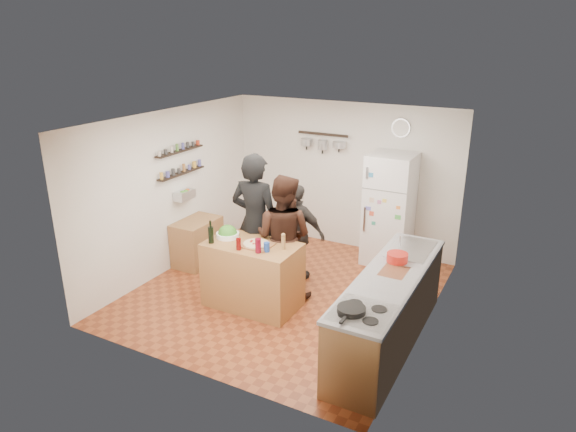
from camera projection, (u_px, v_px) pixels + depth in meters
The scene contains 26 objects.
room_shell at pixel (297, 203), 7.35m from camera, with size 4.20×4.20×4.20m.
prep_island at pixel (253, 275), 6.97m from camera, with size 1.25×0.72×0.91m, color olive.
pizza_board at pixel (256, 245), 6.76m from camera, with size 0.42×0.34×0.02m, color brown.
pizza at pixel (256, 244), 6.75m from camera, with size 0.34×0.34×0.02m, color #D5B78C.
salad_bowl at pixel (228, 235), 7.03m from camera, with size 0.32×0.32×0.06m, color white.
wine_bottle at pixel (211, 235), 6.81m from camera, with size 0.07×0.07×0.23m, color black.
wine_glass_near at pixel (239, 244), 6.61m from camera, with size 0.06×0.06×0.16m, color #570807.
wine_glass_far at pixel (258, 246), 6.52m from camera, with size 0.08×0.08×0.19m, color #5D0817.
pepper_mill at pixel (283, 243), 6.63m from camera, with size 0.05×0.05×0.18m, color olive.
salt_canister at pixel (267, 247), 6.56m from camera, with size 0.08×0.08×0.12m, color navy.
person_left at pixel (255, 223), 7.28m from camera, with size 0.74×0.48×2.02m, color black.
person_center at pixel (283, 237), 7.12m from camera, with size 0.86×0.67×1.78m, color black.
person_back at pixel (297, 233), 7.61m from camera, with size 0.88×0.36×1.50m, color #2A2725.
counter_run at pixel (388, 311), 6.08m from camera, with size 0.63×2.63×0.90m, color #9E7042.
stove_top at pixel (362, 313), 5.14m from camera, with size 0.60×0.62×0.02m, color white.
skillet at pixel (351, 310), 5.13m from camera, with size 0.29×0.29×0.06m, color black.
sink at pixel (411, 249), 6.63m from camera, with size 0.50×0.80×0.03m, color silver.
cutting_board at pixel (394, 272), 6.02m from camera, with size 0.30×0.40×0.02m, color brown.
red_bowl at pixel (397, 257), 6.25m from camera, with size 0.26×0.26×0.11m, color red.
fridge at pixel (389, 209), 8.17m from camera, with size 0.70×0.68×1.80m, color white.
wall_clock at pixel (401, 128), 8.03m from camera, with size 0.30×0.30×0.03m, color silver.
spice_shelf_lower at pixel (181, 173), 7.96m from camera, with size 0.12×1.00×0.03m, color black.
spice_shelf_upper at pixel (180, 151), 7.84m from camera, with size 0.12×1.00×0.03m, color black.
produce_basket at pixel (185, 195), 8.06m from camera, with size 0.18×0.35×0.14m, color silver.
side_table at pixel (197, 242), 8.29m from camera, with size 0.50×0.80×0.73m, color #A47445.
pot_rack at pixel (323, 134), 8.60m from camera, with size 0.90×0.04×0.04m, color black.
Camera 1 is at (3.16, -5.83, 3.57)m, focal length 32.00 mm.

